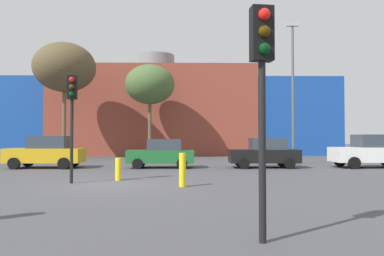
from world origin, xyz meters
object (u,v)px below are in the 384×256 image
at_px(parked_car_2, 162,154).
at_px(street_lamp, 293,85).
at_px(bollard_yellow_0, 118,169).
at_px(bare_tree_0, 150,85).
at_px(traffic_light_near_right, 262,68).
at_px(traffic_light_island, 72,104).
at_px(bare_tree_1, 65,68).
at_px(parked_car_1, 47,152).
at_px(parked_car_3, 265,153).
at_px(bollard_yellow_1, 183,170).
at_px(parked_car_4, 372,151).

height_order(parked_car_2, street_lamp, street_lamp).
bearing_deg(bollard_yellow_0, bare_tree_0, 91.44).
bearing_deg(bare_tree_0, traffic_light_near_right, -80.51).
xyz_separation_m(traffic_light_island, bare_tree_1, (-5.80, 17.00, 4.57)).
bearing_deg(parked_car_2, parked_car_1, 0.00).
height_order(traffic_light_near_right, traffic_light_island, traffic_light_island).
bearing_deg(traffic_light_near_right, parked_car_3, 160.85).
relative_size(bare_tree_0, bollard_yellow_1, 6.86).
bearing_deg(parked_car_3, bollard_yellow_0, 41.39).
height_order(parked_car_2, bollard_yellow_1, parked_car_2).
bearing_deg(bare_tree_1, parked_car_4, -24.77).
distance_m(parked_car_1, bare_tree_1, 11.89).
xyz_separation_m(traffic_light_near_right, street_lamp, (5.68, 18.22, 2.31)).
xyz_separation_m(parked_car_1, street_lamp, (14.91, 2.69, 4.24)).
xyz_separation_m(parked_car_4, bare_tree_1, (-20.86, 9.62, 6.61)).
xyz_separation_m(bare_tree_0, street_lamp, (10.10, -8.27, -1.19)).
distance_m(traffic_light_near_right, street_lamp, 19.22).
xyz_separation_m(parked_car_3, traffic_light_island, (-8.83, -7.38, 2.14)).
height_order(parked_car_4, bollard_yellow_0, parked_car_4).
bearing_deg(parked_car_3, parked_car_2, 0.00).
xyz_separation_m(traffic_light_near_right, bollard_yellow_0, (-3.99, 9.14, -2.39)).
xyz_separation_m(parked_car_1, parked_car_4, (18.72, 0.00, 0.04)).
bearing_deg(street_lamp, bare_tree_1, 157.88).
height_order(traffic_light_island, bollard_yellow_1, traffic_light_island).
bearing_deg(parked_car_4, parked_car_3, 0.00).
relative_size(parked_car_1, bare_tree_0, 0.52).
bearing_deg(bollard_yellow_0, parked_car_3, 41.39).
relative_size(traffic_light_near_right, bollard_yellow_0, 4.29).
bearing_deg(bare_tree_1, parked_car_1, -77.47).
bearing_deg(parked_car_1, bollard_yellow_1, 132.96).
height_order(parked_car_2, bare_tree_1, bare_tree_1).
relative_size(parked_car_2, parked_car_3, 0.96).
bearing_deg(parked_car_3, bollard_yellow_1, 61.19).
xyz_separation_m(parked_car_3, bare_tree_1, (-14.63, 9.62, 6.71)).
relative_size(parked_car_3, bollard_yellow_1, 3.34).
bearing_deg(bollard_yellow_1, bollard_yellow_0, 141.91).
bearing_deg(street_lamp, traffic_light_island, -138.18).
height_order(parked_car_3, traffic_light_island, traffic_light_island).
xyz_separation_m(parked_car_4, bare_tree_0, (-13.91, 10.96, 5.40)).
height_order(parked_car_1, bare_tree_0, bare_tree_0).
bearing_deg(street_lamp, bare_tree_0, 140.71).
bearing_deg(traffic_light_near_right, parked_car_4, 141.28).
xyz_separation_m(parked_car_1, bare_tree_1, (-2.14, 9.62, 6.65)).
height_order(parked_car_4, bare_tree_1, bare_tree_1).
bearing_deg(parked_car_2, bare_tree_1, -47.84).
xyz_separation_m(parked_car_4, bollard_yellow_1, (-10.87, -8.43, -0.36)).
height_order(parked_car_1, street_lamp, street_lamp).
relative_size(traffic_light_near_right, street_lamp, 0.42).
relative_size(parked_car_1, traffic_light_island, 1.03).
xyz_separation_m(parked_car_2, street_lamp, (8.34, 2.69, 4.33)).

